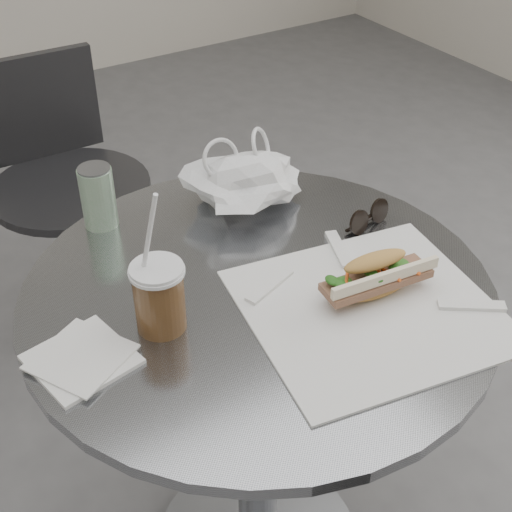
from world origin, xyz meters
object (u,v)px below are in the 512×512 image
banh_mi (376,276)px  iced_coffee (159,296)px  chair_far (73,225)px  sunglasses (368,218)px  cafe_table (258,404)px  drink_can (98,197)px

banh_mi → iced_coffee: size_ratio=0.96×
chair_far → sunglasses: 1.00m
cafe_table → sunglasses: 0.39m
cafe_table → sunglasses: sunglasses is taller
banh_mi → sunglasses: banh_mi is taller
chair_far → cafe_table: bearing=93.3°
iced_coffee → drink_can: (0.03, 0.30, 0.00)m
chair_far → drink_can: (-0.11, -0.60, 0.44)m
cafe_table → banh_mi: (0.14, -0.11, 0.31)m
cafe_table → drink_can: bearing=115.2°
banh_mi → sunglasses: bearing=59.6°
drink_can → chair_far: bearing=79.9°
cafe_table → chair_far: chair_far is taller
banh_mi → iced_coffee: 0.33m
banh_mi → iced_coffee: bearing=166.2°
sunglasses → drink_can: (-0.40, 0.26, 0.04)m
chair_far → banh_mi: bearing=100.9°
cafe_table → chair_far: bearing=92.2°
sunglasses → banh_mi: bearing=-137.7°
cafe_table → iced_coffee: bearing=-179.6°
chair_far → drink_can: 0.76m
chair_far → banh_mi: (0.18, -1.02, 0.42)m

